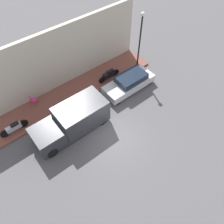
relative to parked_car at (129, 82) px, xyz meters
The scene contains 9 objects.
ground_plane 4.95m from the parked_car, 125.79° to the left, with size 60.00×60.00×0.00m, color #514F51.
sidewalk 4.68m from the parked_car, 59.04° to the left, with size 2.57×14.62×0.15m.
building_facade 5.83m from the parked_car, 46.17° to the left, with size 0.30×14.62×5.01m.
parked_car is the anchor object (origin of this frame).
delivery_van 5.84m from the parked_car, 96.06° to the left, with size 2.06×5.28×2.03m.
scooter_silver 9.21m from the parked_car, 79.41° to the left, with size 0.30×1.97×0.76m.
motorcycle_black 1.89m from the parked_car, 21.73° to the left, with size 0.30×2.08×0.85m.
streetlamp 3.70m from the parked_car, 57.54° to the right, with size 0.31×0.31×5.05m.
cafe_chair 7.63m from the parked_car, 65.75° to the left, with size 0.40×0.40×0.89m.
Camera 1 is at (-6.17, 5.09, 12.97)m, focal length 35.00 mm.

